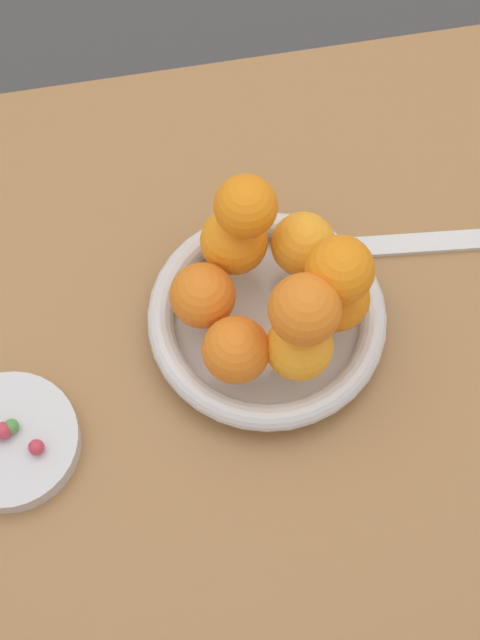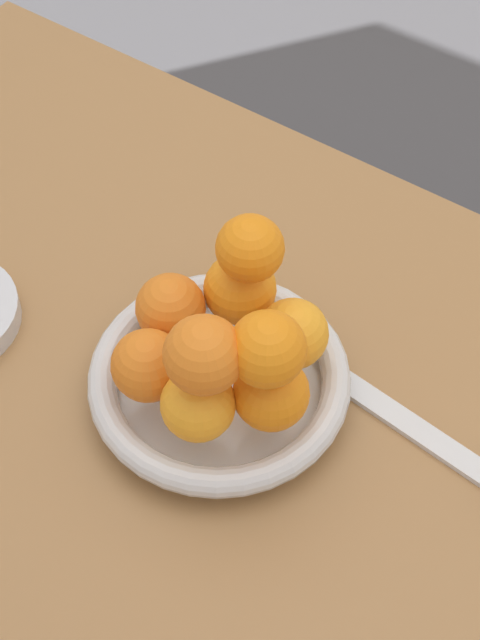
{
  "view_description": "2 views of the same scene",
  "coord_description": "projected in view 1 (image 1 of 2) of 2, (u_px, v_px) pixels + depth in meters",
  "views": [
    {
      "loc": [
        0.09,
        0.34,
        1.62
      ],
      "look_at": [
        0.02,
        -0.03,
        0.81
      ],
      "focal_mm": 55.0,
      "sensor_mm": 36.0,
      "label": 1
    },
    {
      "loc": [
        -0.29,
        0.34,
        1.48
      ],
      "look_at": [
        -0.01,
        -0.07,
        0.83
      ],
      "focal_mm": 55.0,
      "sensor_mm": 36.0,
      "label": 2
    }
  ],
  "objects": [
    {
      "name": "ground_plane",
      "position": [
        255.0,
        538.0,
        1.62
      ],
      "size": [
        6.0,
        6.0,
        0.0
      ],
      "primitive_type": "plane",
      "color": "#4C4C51"
    },
    {
      "name": "dining_table",
      "position": [
        263.0,
        405.0,
        1.03
      ],
      "size": [
        1.1,
        0.76,
        0.74
      ],
      "color": "#9E7042",
      "rests_on": "ground_plane"
    },
    {
      "name": "fruit_bowl",
      "position": [
        267.0,
        319.0,
        0.95
      ],
      "size": [
        0.23,
        0.23,
        0.04
      ],
      "color": "silver",
      "rests_on": "dining_table"
    },
    {
      "name": "candy_dish",
      "position": [
        10.0,
        441.0,
        0.91
      ],
      "size": [
        0.13,
        0.13,
        0.02
      ],
      "primitive_type": "cylinder",
      "color": "silver",
      "rests_on": "dining_table"
    },
    {
      "name": "orange_0",
      "position": [
        203.0,
        296.0,
        0.9
      ],
      "size": [
        0.06,
        0.06,
        0.06
      ],
      "primitive_type": "sphere",
      "color": "orange",
      "rests_on": "fruit_bowl"
    },
    {
      "name": "orange_1",
      "position": [
        235.0,
        346.0,
        0.88
      ],
      "size": [
        0.06,
        0.06,
        0.06
      ],
      "primitive_type": "sphere",
      "color": "orange",
      "rests_on": "fruit_bowl"
    },
    {
      "name": "orange_2",
      "position": [
        299.0,
        347.0,
        0.88
      ],
      "size": [
        0.06,
        0.06,
        0.06
      ],
      "primitive_type": "sphere",
      "color": "orange",
      "rests_on": "fruit_bowl"
    },
    {
      "name": "orange_3",
      "position": [
        336.0,
        298.0,
        0.9
      ],
      "size": [
        0.06,
        0.06,
        0.06
      ],
      "primitive_type": "sphere",
      "color": "orange",
      "rests_on": "fruit_bowl"
    },
    {
      "name": "orange_4",
      "position": [
        303.0,
        244.0,
        0.93
      ],
      "size": [
        0.06,
        0.06,
        0.06
      ],
      "primitive_type": "sphere",
      "color": "orange",
      "rests_on": "fruit_bowl"
    },
    {
      "name": "orange_5",
      "position": [
        234.0,
        241.0,
        0.92
      ],
      "size": [
        0.06,
        0.06,
        0.06
      ],
      "primitive_type": "sphere",
      "color": "orange",
      "rests_on": "fruit_bowl"
    },
    {
      "name": "orange_6",
      "position": [
        340.0,
        270.0,
        0.84
      ],
      "size": [
        0.06,
        0.06,
        0.06
      ],
      "primitive_type": "sphere",
      "color": "orange",
      "rests_on": "orange_3"
    },
    {
      "name": "orange_7",
      "position": [
        242.0,
        207.0,
        0.87
      ],
      "size": [
        0.06,
        0.06,
        0.06
      ],
      "primitive_type": "sphere",
      "color": "orange",
      "rests_on": "orange_5"
    },
    {
      "name": "orange_8",
      "position": [
        304.0,
        308.0,
        0.83
      ],
      "size": [
        0.06,
        0.06,
        0.06
      ],
      "primitive_type": "sphere",
      "color": "orange",
      "rests_on": "orange_2"
    },
    {
      "name": "candy_ball_0",
      "position": [
        36.0,
        447.0,
        0.89
      ],
      "size": [
        0.01,
        0.01,
        0.01
      ],
      "primitive_type": "sphere",
      "color": "#C6384C",
      "rests_on": "candy_dish"
    },
    {
      "name": "candy_ball_1",
      "position": [
        3.0,
        431.0,
        0.89
      ],
      "size": [
        0.02,
        0.02,
        0.02
      ],
      "primitive_type": "sphere",
      "color": "#C6384C",
      "rests_on": "candy_dish"
    },
    {
      "name": "candy_ball_2",
      "position": [
        11.0,
        426.0,
        0.89
      ],
      "size": [
        0.01,
        0.01,
        0.01
      ],
      "primitive_type": "sphere",
      "color": "#4C9947",
      "rests_on": "candy_dish"
    },
    {
      "name": "knife",
      "position": [
        473.0,
        239.0,
        1.0
      ],
      "size": [
        0.26,
        0.05,
        0.01
      ],
      "color": "#3F2819",
      "rests_on": "dining_table"
    }
  ]
}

